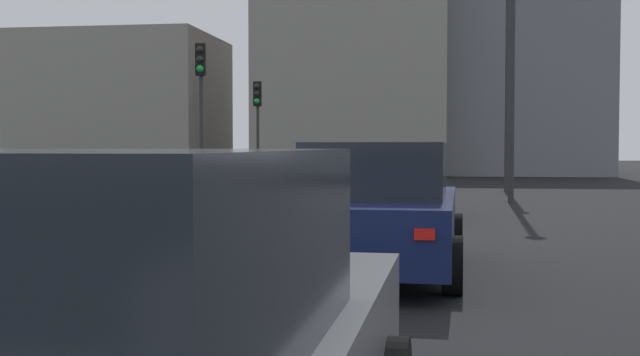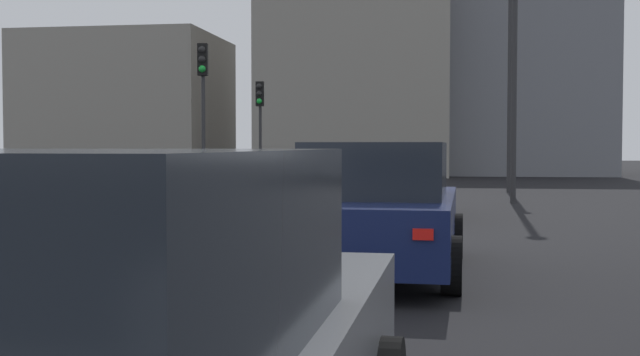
% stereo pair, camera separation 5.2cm
% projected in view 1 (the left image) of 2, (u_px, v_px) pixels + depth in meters
% --- Properties ---
extents(ground_plane, '(160.00, 160.00, 0.20)m').
position_uv_depth(ground_plane, '(191.00, 308.00, 8.31)').
color(ground_plane, black).
extents(car_beige_left_lead, '(4.72, 2.08, 1.53)m').
position_uv_depth(car_beige_left_lead, '(394.00, 184.00, 17.94)').
color(car_beige_left_lead, tan).
rests_on(car_beige_left_lead, ground_plane).
extents(car_navy_left_second, '(4.61, 2.17, 1.64)m').
position_uv_depth(car_navy_left_second, '(379.00, 211.00, 9.94)').
color(car_navy_left_second, '#141E4C').
rests_on(car_navy_left_second, ground_plane).
extents(traffic_light_near_left, '(0.33, 0.31, 4.47)m').
position_uv_depth(traffic_light_near_left, '(201.00, 89.00, 22.42)').
color(traffic_light_near_left, '#2D2D30').
rests_on(traffic_light_near_left, ground_plane).
extents(traffic_light_near_right, '(0.32, 0.28, 3.94)m').
position_uv_depth(traffic_light_near_right, '(257.00, 112.00, 29.04)').
color(traffic_light_near_right, '#2D2D30').
rests_on(traffic_light_near_right, ground_plane).
extents(street_lamp_kerbside, '(0.56, 0.36, 7.55)m').
position_uv_depth(street_lamp_kerbside, '(512.00, 43.00, 21.98)').
color(street_lamp_kerbside, '#2D2D30').
rests_on(street_lamp_kerbside, ground_plane).
extents(street_lamp_far, '(0.56, 0.36, 7.47)m').
position_uv_depth(street_lamp_far, '(508.00, 63.00, 27.01)').
color(street_lamp_far, '#2D2D30').
rests_on(street_lamp_far, ground_plane).
extents(building_facade_left, '(9.21, 10.91, 9.78)m').
position_uv_depth(building_facade_left, '(501.00, 87.00, 44.88)').
color(building_facade_left, slate).
rests_on(building_facade_left, ground_plane).
extents(building_facade_center, '(12.75, 9.85, 13.92)m').
position_uv_depth(building_facade_center, '(359.00, 52.00, 45.35)').
color(building_facade_center, gray).
rests_on(building_facade_center, ground_plane).
extents(building_facade_right, '(9.17, 10.80, 8.05)m').
position_uv_depth(building_facade_right, '(125.00, 105.00, 47.39)').
color(building_facade_right, gray).
rests_on(building_facade_right, ground_plane).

